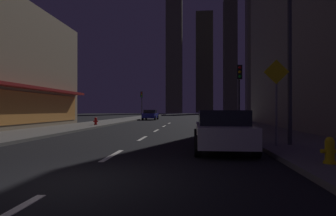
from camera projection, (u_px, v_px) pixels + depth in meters
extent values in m
cube|color=black|center=(174.00, 121.00, 37.44)|extent=(78.00, 136.00, 0.10)
cube|color=#605E59|center=(226.00, 120.00, 36.79)|extent=(4.00, 76.00, 0.15)
cube|color=#605E59|center=(124.00, 120.00, 38.08)|extent=(4.00, 76.00, 0.15)
cube|color=silver|center=(112.00, 155.00, 8.76)|extent=(0.16, 2.20, 0.01)
cube|color=silver|center=(142.00, 138.00, 13.94)|extent=(0.16, 2.20, 0.01)
cube|color=silver|center=(156.00, 131.00, 19.12)|extent=(0.16, 2.20, 0.01)
cube|color=silver|center=(164.00, 126.00, 24.29)|extent=(0.16, 2.20, 0.01)
cube|color=silver|center=(169.00, 123.00, 29.47)|extent=(0.16, 2.20, 0.01)
cube|color=#D88C3F|center=(16.00, 108.00, 17.97)|extent=(0.10, 17.85, 2.20)
cube|color=maroon|center=(22.00, 86.00, 17.94)|extent=(0.90, 18.45, 0.20)
cube|color=brown|center=(174.00, 27.00, 116.62)|extent=(6.74, 6.09, 73.68)
cube|color=#38352A|center=(204.00, 62.00, 143.16)|extent=(8.78, 6.04, 52.23)
cube|color=#434032|center=(230.00, 56.00, 126.52)|extent=(5.95, 5.61, 52.33)
cube|color=brown|center=(251.00, 51.00, 161.42)|extent=(5.02, 7.02, 72.65)
cube|color=silver|center=(222.00, 133.00, 9.85)|extent=(1.80, 4.20, 0.65)
cube|color=black|center=(223.00, 118.00, 9.65)|extent=(1.64, 2.00, 0.55)
cylinder|color=black|center=(197.00, 137.00, 11.32)|extent=(0.22, 0.68, 0.68)
cylinder|color=black|center=(240.00, 137.00, 11.16)|extent=(0.22, 0.68, 0.68)
cylinder|color=black|center=(198.00, 146.00, 8.53)|extent=(0.22, 0.68, 0.68)
cylinder|color=black|center=(256.00, 147.00, 8.37)|extent=(0.22, 0.68, 0.68)
sphere|color=white|center=(204.00, 128.00, 11.94)|extent=(0.18, 0.18, 0.18)
sphere|color=white|center=(230.00, 128.00, 11.84)|extent=(0.18, 0.18, 0.18)
cube|color=navy|center=(150.00, 116.00, 39.65)|extent=(1.80, 4.20, 0.65)
cube|color=black|center=(150.00, 112.00, 39.46)|extent=(1.64, 2.00, 0.55)
cylinder|color=black|center=(146.00, 117.00, 41.13)|extent=(0.22, 0.68, 0.68)
cylinder|color=black|center=(158.00, 117.00, 40.96)|extent=(0.22, 0.68, 0.68)
cylinder|color=black|center=(143.00, 118.00, 38.34)|extent=(0.22, 0.68, 0.68)
cylinder|color=black|center=(155.00, 118.00, 38.18)|extent=(0.22, 0.68, 0.68)
sphere|color=white|center=(149.00, 115.00, 41.74)|extent=(0.18, 0.18, 0.18)
sphere|color=white|center=(156.00, 115.00, 41.64)|extent=(0.18, 0.18, 0.18)
cylinder|color=yellow|center=(330.00, 152.00, 6.71)|extent=(0.22, 0.22, 0.55)
sphere|color=yellow|center=(330.00, 141.00, 6.71)|extent=(0.21, 0.21, 0.21)
cylinder|color=yellow|center=(330.00, 162.00, 6.70)|extent=(0.30, 0.30, 0.06)
cylinder|color=yellow|center=(323.00, 151.00, 6.72)|extent=(0.10, 0.10, 0.10)
cylinder|color=red|center=(96.00, 122.00, 23.89)|extent=(0.22, 0.22, 0.55)
sphere|color=red|center=(96.00, 118.00, 23.89)|extent=(0.21, 0.21, 0.21)
cylinder|color=red|center=(96.00, 124.00, 23.89)|extent=(0.30, 0.30, 0.06)
cylinder|color=red|center=(94.00, 121.00, 23.90)|extent=(0.10, 0.10, 0.10)
cylinder|color=red|center=(97.00, 121.00, 23.87)|extent=(0.10, 0.10, 0.10)
cylinder|color=#2D2D2D|center=(239.00, 98.00, 17.61)|extent=(0.12, 0.12, 4.20)
cube|color=black|center=(239.00, 72.00, 17.42)|extent=(0.32, 0.24, 0.90)
sphere|color=red|center=(240.00, 67.00, 17.29)|extent=(0.18, 0.18, 0.18)
sphere|color=#F2B20C|center=(240.00, 72.00, 17.29)|extent=(0.18, 0.18, 0.18)
sphere|color=#19D833|center=(240.00, 76.00, 17.29)|extent=(0.18, 0.18, 0.18)
cylinder|color=#2D2D2D|center=(142.00, 105.00, 43.19)|extent=(0.12, 0.12, 4.20)
cube|color=black|center=(142.00, 94.00, 43.00)|extent=(0.32, 0.24, 0.90)
sphere|color=red|center=(141.00, 93.00, 42.87)|extent=(0.18, 0.18, 0.18)
sphere|color=#F2B20C|center=(141.00, 94.00, 42.87)|extent=(0.18, 0.18, 0.18)
sphere|color=#19D833|center=(141.00, 96.00, 42.87)|extent=(0.18, 0.18, 0.18)
cylinder|color=#38383D|center=(290.00, 59.00, 10.36)|extent=(0.16, 0.16, 6.50)
cylinder|color=slate|center=(276.00, 113.00, 10.04)|extent=(0.08, 0.08, 2.40)
cube|color=yellow|center=(276.00, 72.00, 10.02)|extent=(0.91, 0.03, 0.91)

